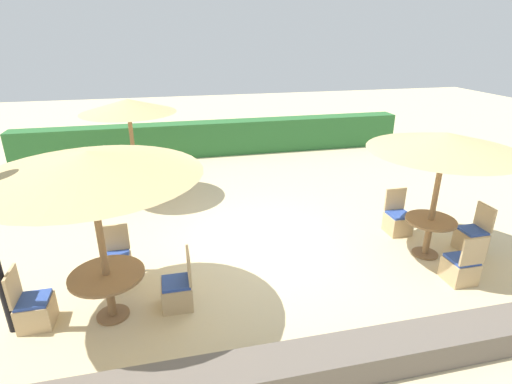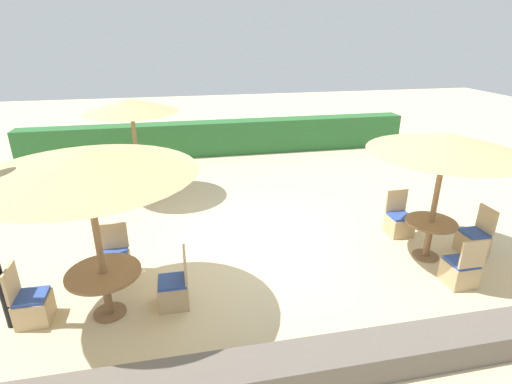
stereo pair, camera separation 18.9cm
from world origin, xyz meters
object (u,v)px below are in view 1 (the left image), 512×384
object	(u,v)px
patio_chair_back_left_west	(100,190)
round_table_front_left	(108,283)
patio_chair_front_left_west	(34,309)
patio_chair_front_right_north	(398,221)
patio_chair_front_right_east	(472,238)
parasol_back_left	(128,106)
patio_chair_front_right_south	(461,268)
patio_chair_back_left_north	(137,176)
round_table_front_right	(429,229)
parasol_front_left	(88,164)
round_table_back_left	(136,177)
patio_chair_front_left_east	(178,291)
parasol_front_right	(445,142)
patio_chair_front_left_north	(117,265)

from	to	relation	value
patio_chair_back_left_west	round_table_front_left	xyz separation A→B (m)	(0.74, -4.74, 0.32)
patio_chair_front_left_west	patio_chair_front_right_north	bearing A→B (deg)	101.92
patio_chair_front_right_east	parasol_back_left	bearing A→B (deg)	56.70
round_table_front_left	patio_chair_front_left_west	size ratio (longest dim) A/B	1.15
patio_chair_front_right_south	patio_chair_back_left_north	world-z (taller)	same
patio_chair_front_right_south	patio_chair_front_left_west	xyz separation A→B (m)	(-6.74, 0.44, 0.00)
round_table_front_right	patio_chair_front_right_south	size ratio (longest dim) A/B	0.98
patio_chair_front_right_south	parasol_front_left	distance (m)	6.08
patio_chair_front_right_east	round_table_back_left	bearing A→B (deg)	56.70
patio_chair_front_right_north	parasol_back_left	size ratio (longest dim) A/B	0.37
patio_chair_front_left_east	parasol_front_right	bearing A→B (deg)	-83.95
parasol_front_left	round_table_front_left	world-z (taller)	parasol_front_left
round_table_back_left	parasol_front_left	distance (m)	5.05
patio_chair_front_left_west	patio_chair_front_right_south	bearing A→B (deg)	86.23
round_table_front_left	patio_chair_front_left_north	size ratio (longest dim) A/B	1.15
parasol_back_left	patio_chair_front_left_north	world-z (taller)	parasol_back_left
patio_chair_back_left_west	patio_chair_front_left_north	size ratio (longest dim) A/B	1.00
parasol_front_right	parasol_front_left	size ratio (longest dim) A/B	0.89
patio_chair_front_left_north	patio_chair_front_left_west	bearing A→B (deg)	42.37
patio_chair_front_right_north	patio_chair_front_left_west	world-z (taller)	same
round_table_front_right	round_table_front_left	bearing A→B (deg)	-174.76
round_table_front_right	patio_chair_front_left_east	size ratio (longest dim) A/B	0.98
parasol_front_left	round_table_front_left	distance (m)	1.82
patio_chair_front_right_north	patio_chair_back_left_west	size ratio (longest dim) A/B	1.00
patio_chair_front_left_west	patio_chair_front_left_north	xyz separation A→B (m)	(1.06, 0.97, 0.00)
parasol_front_left	round_table_back_left	bearing A→B (deg)	87.75
patio_chair_front_right_east	parasol_back_left	xyz separation A→B (m)	(-6.43, 4.22, 2.06)
parasol_front_right	patio_chair_front_right_south	size ratio (longest dim) A/B	2.82
round_table_front_right	patio_chair_front_left_north	world-z (taller)	patio_chair_front_left_north
patio_chair_front_right_east	patio_chair_front_right_north	bearing A→B (deg)	45.61
patio_chair_front_left_west	parasol_front_left	bearing A→B (deg)	87.36
patio_chair_front_right_east	round_table_back_left	size ratio (longest dim) A/B	1.01
round_table_back_left	parasol_front_right	bearing A→B (deg)	-37.36
patio_chair_front_right_north	patio_chair_back_left_west	xyz separation A→B (m)	(-6.35, 3.28, 0.00)
patio_chair_front_right_east	round_table_back_left	distance (m)	7.69
patio_chair_front_left_north	patio_chair_back_left_west	bearing A→B (deg)	-78.79
patio_chair_front_right_north	patio_chair_back_left_north	xyz separation A→B (m)	(-5.48, 4.14, 0.00)
patio_chair_front_right_south	patio_chair_front_left_north	size ratio (longest dim) A/B	1.00
patio_chair_front_right_north	patio_chair_front_left_north	bearing A→B (deg)	4.51
patio_chair_back_left_west	patio_chair_front_left_east	distance (m)	5.02
parasol_front_right	round_table_front_right	size ratio (longest dim) A/B	2.87
parasol_front_left	parasol_back_left	bearing A→B (deg)	87.75
patio_chair_front_left_west	patio_chair_back_left_west	bearing A→B (deg)	176.10
round_table_front_right	patio_chair_front_left_west	size ratio (longest dim) A/B	0.98
parasol_front_right	round_table_back_left	xyz separation A→B (m)	(-5.47, 4.18, -1.66)
patio_chair_front_right_north	parasol_front_left	size ratio (longest dim) A/B	0.32
patio_chair_front_left_east	patio_chair_back_left_west	bearing A→B (deg)	20.04
parasol_back_left	round_table_front_left	distance (m)	5.01
parasol_front_right	patio_chair_back_left_north	world-z (taller)	parasol_front_right
patio_chair_back_left_west	parasol_front_right	bearing A→B (deg)	56.60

